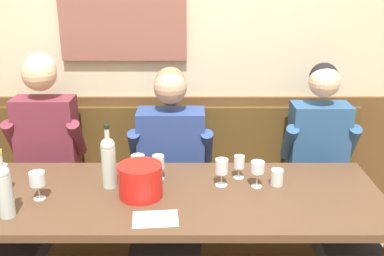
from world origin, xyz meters
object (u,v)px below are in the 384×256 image
Objects in this scene: person_left_seat at (170,187)px; wine_glass_right_end at (239,163)px; wine_glass_center_front at (258,168)px; water_tumbler_right at (277,177)px; person_right_seat at (331,185)px; wine_glass_near_bucket at (2,173)px; wine_glass_by_bottle at (159,163)px; ice_bucket at (141,181)px; wine_glass_mid_right at (38,180)px; wine_bottle_amber_mid at (109,160)px; dining_table at (173,207)px; wine_glass_left_end at (138,163)px; person_center_right_seat at (34,179)px; wine_glass_center_rear at (222,167)px; wine_bottle_clear_water at (5,189)px; wall_bench at (177,207)px.

wine_glass_right_end is (0.39, -0.11, 0.20)m from person_left_seat.
wine_glass_center_front is 0.13m from water_tumbler_right.
person_right_seat is 1.82m from wine_glass_near_bucket.
person_left_seat is 0.25m from wine_glass_by_bottle.
ice_bucket is 1.72× the size of wine_glass_right_end.
wine_bottle_amber_mid is at bearing 22.79° from wine_glass_mid_right.
person_right_seat is (0.91, 0.29, -0.02)m from dining_table.
person_right_seat is (0.94, 0.00, 0.01)m from person_left_seat.
wine_glass_mid_right is at bearing -167.40° from person_right_seat.
person_right_seat reaches higher than wine_glass_left_end.
wine_glass_center_front is at bearing 9.68° from ice_bucket.
wine_bottle_amber_mid is 0.27m from wine_glass_by_bottle.
person_center_right_seat reaches higher than wine_glass_center_front.
wine_bottle_amber_mid reaches higher than wine_glass_center_front.
wine_bottle_clear_water is at bearing -162.61° from wine_glass_center_rear.
wine_glass_left_end is at bearing 33.75° from wine_bottle_clear_water.
ice_bucket is 0.18m from wine_glass_left_end.
dining_table is 14.44× the size of wine_glass_center_rear.
wall_bench is at bearing 76.48° from ice_bucket.
wine_glass_by_bottle is (0.08, 0.19, 0.01)m from ice_bucket.
wine_glass_mid_right reaches higher than wine_glass_center_front.
wine_glass_by_bottle is at bearing 167.67° from wine_glass_center_rear.
water_tumbler_right is at bearing 1.26° from wine_glass_center_rear.
person_right_seat is 1.77m from wine_bottle_clear_water.
wall_bench reaches higher than wine_glass_left_end.
person_left_seat is 0.30m from wine_glass_left_end.
wine_bottle_amber_mid reaches higher than dining_table.
wine_glass_mid_right is at bearing -22.60° from wine_glass_near_bucket.
wine_glass_center_rear is (0.29, -0.20, 0.22)m from person_left_seat.
wine_glass_center_rear is at bearing 3.20° from wine_glass_near_bucket.
ice_bucket is at bearing 3.62° from wine_glass_mid_right.
wine_glass_right_end is (0.10, 0.09, -0.02)m from wine_glass_center_rear.
wine_bottle_amber_mid is at bearing -24.46° from person_center_right_seat.
wine_bottle_amber_mid is 2.37× the size of wine_glass_mid_right.
person_left_seat is 5.60× the size of ice_bucket.
person_center_right_seat is at bearing -158.33° from wall_bench.
person_right_seat is 0.59m from wine_glass_right_end.
ice_bucket is at bearing -169.98° from water_tumbler_right.
wall_bench is 16.89× the size of wine_glass_mid_right.
person_left_seat is 8.50× the size of wine_glass_left_end.
wine_glass_center_rear reaches higher than wine_glass_near_bucket.
wine_bottle_clear_water is 2.39× the size of wine_glass_by_bottle.
wine_bottle_clear_water is 0.28m from wine_glass_near_bucket.
wine_bottle_clear_water reaches higher than wine_glass_mid_right.
wine_glass_mid_right reaches higher than dining_table.
dining_table is at bearing -20.29° from person_center_right_seat.
wine_glass_center_front reaches higher than dining_table.
wall_bench is 16.83× the size of wine_glass_left_end.
person_left_seat is 8.30× the size of wine_glass_center_rear.
person_right_seat is at bearing -0.37° from person_center_right_seat.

